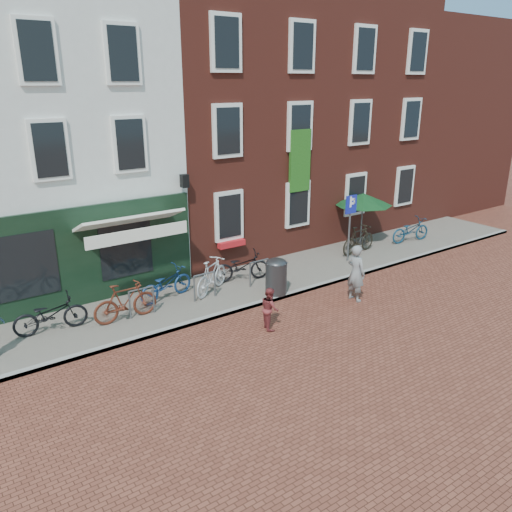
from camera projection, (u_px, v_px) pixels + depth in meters
ground at (269, 303)px, 15.26m from camera, size 80.00×80.00×0.00m
sidewalk at (266, 280)px, 16.95m from camera, size 24.00×3.00×0.10m
building_stucco at (17, 140)px, 16.48m from camera, size 8.00×8.00×9.00m
building_brick_mid at (205, 116)px, 20.13m from camera, size 6.00×8.00×10.00m
building_brick_right at (319, 111)px, 23.40m from camera, size 6.00×8.00×10.00m
filler_right at (410, 117)px, 27.11m from camera, size 7.00×8.00×9.00m
litter_bin at (276, 274)px, 15.53m from camera, size 0.66×0.66×1.21m
parking_sign at (350, 216)px, 18.04m from camera, size 0.50×0.07×2.43m
parasol at (363, 197)px, 19.93m from camera, size 2.29×2.29×2.15m
woman at (356, 273)px, 15.23m from camera, size 0.45×0.66×1.74m
boy at (270, 308)px, 13.56m from camera, size 0.60×0.67×1.16m
bicycle_0 at (50, 314)px, 13.19m from camera, size 1.91×0.83×0.97m
bicycle_1 at (125, 302)px, 13.83m from camera, size 1.80×0.51×1.08m
bicycle_2 at (166, 284)px, 15.18m from camera, size 1.95×1.03×0.97m
bicycle_3 at (212, 276)px, 15.66m from camera, size 1.81×1.35×1.08m
bicycle_4 at (242, 266)px, 16.61m from camera, size 1.96×1.17×0.97m
bicycle_5 at (359, 239)px, 19.24m from camera, size 1.84×0.69×1.08m
bicycle_6 at (410, 230)px, 20.63m from camera, size 1.92×0.88×0.97m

